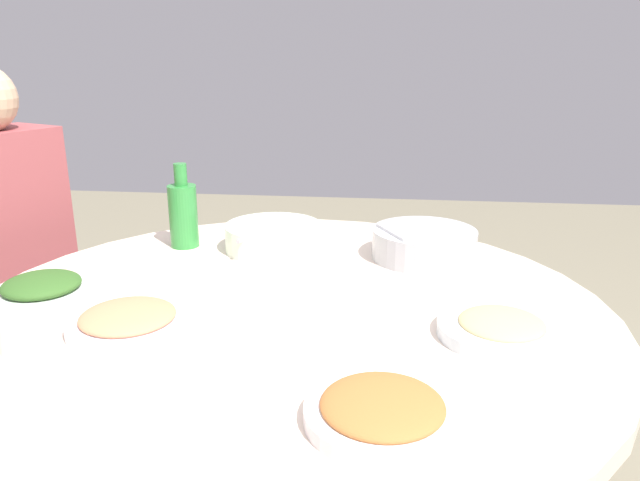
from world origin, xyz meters
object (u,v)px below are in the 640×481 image
dish_greens (42,288)px  green_bottle (183,213)px  round_dining_table (287,345)px  dish_shrimp (128,320)px  dish_tofu_braise (382,410)px  diner_left (0,223)px  tea_cup_far (16,332)px  dish_noodles (501,328)px  stool_for_diner_left (28,392)px  rice_bowl (424,243)px  soup_bowl (273,238)px

dish_greens → green_bottle: (0.20, 0.39, 0.07)m
round_dining_table → dish_shrimp: dish_shrimp is taller
dish_greens → dish_tofu_braise: 0.85m
diner_left → green_bottle: bearing=0.6°
dish_greens → tea_cup_far: (0.09, -0.24, 0.01)m
dish_greens → dish_noodles: bearing=-4.9°
dish_tofu_braise → dish_noodles: bearing=54.1°
dish_tofu_braise → diner_left: diner_left is taller
dish_tofu_braise → green_bottle: bearing=125.5°
green_bottle → stool_for_diner_left: 0.80m
stool_for_diner_left → diner_left: bearing=180.0°
dish_greens → green_bottle: bearing=63.4°
dish_noodles → tea_cup_far: size_ratio=3.33×
dish_shrimp → stool_for_diner_left: size_ratio=0.52×
dish_shrimp → diner_left: bearing=139.1°
stool_for_diner_left → diner_left: size_ratio=0.60×
stool_for_diner_left → diner_left: (-0.00, 0.00, 0.55)m
stool_for_diner_left → diner_left: diner_left is taller
rice_bowl → soup_bowl: (-0.40, 0.03, -0.01)m
soup_bowl → dish_noodles: 0.71m
dish_greens → dish_tofu_braise: (0.75, -0.39, -0.00)m
dish_noodles → stool_for_diner_left: 1.49m
rice_bowl → soup_bowl: 0.40m
soup_bowl → dish_shrimp: 0.56m
green_bottle → tea_cup_far: 0.64m
round_dining_table → tea_cup_far: tea_cup_far is taller
soup_bowl → dish_noodles: soup_bowl is taller
round_dining_table → rice_bowl: size_ratio=5.10×
round_dining_table → diner_left: bearing=157.2°
dish_noodles → stool_for_diner_left: bearing=160.4°
soup_bowl → dish_tofu_braise: (0.31, -0.78, -0.01)m
green_bottle → stool_for_diner_left: (-0.54, -0.01, -0.59)m
rice_bowl → soup_bowl: rice_bowl is taller
round_dining_table → dish_greens: dish_greens is taller
dish_greens → rice_bowl: bearing=23.1°
dish_tofu_braise → green_bottle: (-0.56, 0.78, 0.07)m
tea_cup_far → diner_left: size_ratio=0.10×
green_bottle → diner_left: bearing=-179.4°
round_dining_table → diner_left: 0.97m
round_dining_table → dish_greens: 0.56m
dish_shrimp → dish_noodles: bearing=3.9°
green_bottle → diner_left: size_ratio=0.31×
soup_bowl → round_dining_table: bearing=-75.5°
dish_greens → dish_tofu_braise: bearing=-27.4°
soup_bowl → dish_shrimp: size_ratio=1.11×
soup_bowl → diner_left: (-0.79, -0.00, 0.02)m
dish_noodles → soup_bowl: bearing=138.2°
green_bottle → diner_left: 0.54m
dish_noodles → green_bottle: bearing=148.7°
round_dining_table → rice_bowl: bearing=48.7°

